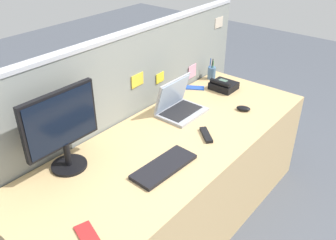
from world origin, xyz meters
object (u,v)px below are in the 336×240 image
at_px(tv_remote, 206,135).
at_px(pen_cup, 212,73).
at_px(desktop_monitor, 62,126).
at_px(desk_phone, 223,85).
at_px(laptop, 178,104).
at_px(cell_phone_blue_case, 195,88).
at_px(computer_mouse_right_hand, 243,108).
at_px(keyboard_main, 164,166).
at_px(cell_phone_red_case, 87,235).

bearing_deg(tv_remote, pen_cup, 71.93).
bearing_deg(desktop_monitor, desk_phone, -5.66).
bearing_deg(laptop, tv_remote, -111.93).
bearing_deg(cell_phone_blue_case, computer_mouse_right_hand, -131.24).
bearing_deg(desk_phone, pen_cup, 58.48).
xyz_separation_m(keyboard_main, tv_remote, (0.42, 0.00, -0.00)).
distance_m(laptop, keyboard_main, 0.65).
height_order(pen_cup, cell_phone_blue_case, pen_cup).
height_order(laptop, keyboard_main, laptop).
distance_m(desktop_monitor, cell_phone_red_case, 0.60).
bearing_deg(computer_mouse_right_hand, cell_phone_red_case, 162.96).
bearing_deg(desktop_monitor, cell_phone_red_case, -118.62).
relative_size(keyboard_main, computer_mouse_right_hand, 3.96).
distance_m(laptop, desk_phone, 0.53).
relative_size(laptop, tv_remote, 1.90).
height_order(desktop_monitor, computer_mouse_right_hand, desktop_monitor).
bearing_deg(laptop, cell_phone_red_case, -161.40).
height_order(laptop, tv_remote, laptop).
bearing_deg(desktop_monitor, pen_cup, 1.88).
xyz_separation_m(computer_mouse_right_hand, tv_remote, (-0.45, 0.01, -0.01)).
height_order(keyboard_main, computer_mouse_right_hand, computer_mouse_right_hand).
bearing_deg(computer_mouse_right_hand, desktop_monitor, 141.40).
height_order(desk_phone, keyboard_main, desk_phone).
relative_size(desktop_monitor, cell_phone_blue_case, 2.97).
bearing_deg(cell_phone_blue_case, pen_cup, -31.46).
height_order(desktop_monitor, pen_cup, desktop_monitor).
relative_size(keyboard_main, cell_phone_blue_case, 2.55).
relative_size(laptop, desk_phone, 1.69).
height_order(laptop, computer_mouse_right_hand, laptop).
xyz_separation_m(desk_phone, cell_phone_blue_case, (-0.13, 0.19, -0.03)).
relative_size(desk_phone, cell_phone_red_case, 1.26).
bearing_deg(desk_phone, laptop, 174.87).
bearing_deg(tv_remote, desk_phone, 63.86).
bearing_deg(keyboard_main, tv_remote, 3.08).
xyz_separation_m(computer_mouse_right_hand, pen_cup, (0.33, 0.49, 0.04)).
height_order(laptop, cell_phone_blue_case, laptop).
xyz_separation_m(laptop, cell_phone_red_case, (-1.14, -0.38, -0.06)).
bearing_deg(computer_mouse_right_hand, laptop, 114.06).
distance_m(pen_cup, tv_remote, 0.91).
bearing_deg(pen_cup, cell_phone_blue_case, -179.40).
height_order(laptop, cell_phone_red_case, laptop).
xyz_separation_m(laptop, cell_phone_blue_case, (0.40, 0.14, -0.06)).
distance_m(desk_phone, pen_cup, 0.22).
bearing_deg(pen_cup, cell_phone_red_case, -163.57).
bearing_deg(pen_cup, computer_mouse_right_hand, -123.65).
distance_m(computer_mouse_right_hand, cell_phone_red_case, 1.46).
relative_size(desk_phone, keyboard_main, 0.48).
xyz_separation_m(desktop_monitor, cell_phone_blue_case, (1.28, 0.05, -0.26)).
bearing_deg(pen_cup, tv_remote, -148.58).
bearing_deg(cell_phone_red_case, tv_remote, 20.76).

